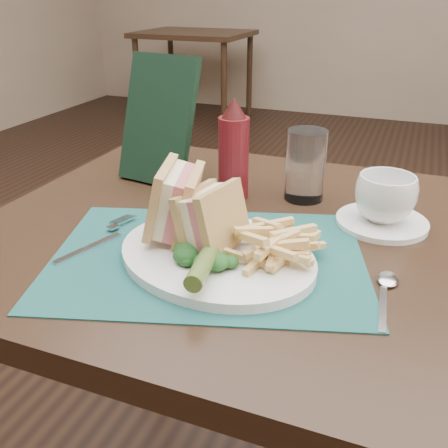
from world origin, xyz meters
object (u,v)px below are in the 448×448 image
(sandwich_half_b, at_px, (200,214))
(sandwich_half_a, at_px, (161,200))
(table_bg_left, at_px, (195,77))
(table_main, at_px, (248,397))
(ketchup_bottle, at_px, (234,149))
(plate, at_px, (216,256))
(check_presenter, at_px, (158,120))
(placemat, at_px, (208,257))
(saucer, at_px, (382,222))
(coffee_cup, at_px, (385,198))
(drinking_glass, at_px, (306,165))

(sandwich_half_b, bearing_deg, sandwich_half_a, -176.17)
(sandwich_half_a, bearing_deg, table_bg_left, 98.00)
(table_main, height_order, ketchup_bottle, ketchup_bottle)
(table_bg_left, height_order, plate, plate)
(sandwich_half_b, relative_size, check_presenter, 0.39)
(placemat, distance_m, saucer, 0.31)
(placemat, bearing_deg, check_presenter, 128.93)
(placemat, bearing_deg, sandwich_half_a, 169.19)
(saucer, bearing_deg, sandwich_half_a, -148.07)
(table_main, relative_size, placemat, 1.98)
(sandwich_half_a, xyz_separation_m, check_presenter, (-0.14, 0.25, 0.05))
(table_bg_left, distance_m, coffee_cup, 3.76)
(placemat, xyz_separation_m, ketchup_bottle, (-0.05, 0.23, 0.09))
(sandwich_half_b, bearing_deg, saucer, 52.98)
(plate, bearing_deg, placemat, 178.12)
(drinking_glass, bearing_deg, coffee_cup, -23.67)
(table_main, xyz_separation_m, ketchup_bottle, (-0.08, 0.11, 0.47))
(saucer, bearing_deg, sandwich_half_b, -139.86)
(coffee_cup, xyz_separation_m, ketchup_bottle, (-0.27, 0.03, 0.04))
(placemat, xyz_separation_m, plate, (0.02, -0.01, 0.01))
(sandwich_half_a, distance_m, saucer, 0.37)
(sandwich_half_b, bearing_deg, drinking_glass, 83.71)
(table_bg_left, distance_m, saucer, 3.76)
(saucer, relative_size, check_presenter, 0.60)
(sandwich_half_a, distance_m, ketchup_bottle, 0.22)
(placemat, xyz_separation_m, sandwich_half_b, (-0.01, 0.00, 0.06))
(drinking_glass, bearing_deg, plate, -102.76)
(table_main, relative_size, sandwich_half_a, 7.97)
(plate, relative_size, saucer, 2.00)
(placemat, relative_size, coffee_cup, 4.61)
(drinking_glass, bearing_deg, placemat, -106.12)
(table_bg_left, height_order, sandwich_half_a, sandwich_half_a)
(saucer, relative_size, ketchup_bottle, 0.81)
(sandwich_half_a, height_order, ketchup_bottle, ketchup_bottle)
(drinking_glass, bearing_deg, saucer, -23.67)
(table_main, height_order, saucer, saucer)
(saucer, bearing_deg, table_bg_left, 119.20)
(plate, xyz_separation_m, saucer, (0.21, 0.21, -0.00))
(table_bg_left, bearing_deg, placemat, -65.28)
(placemat, distance_m, sandwich_half_b, 0.07)
(coffee_cup, bearing_deg, table_bg_left, 119.20)
(table_main, xyz_separation_m, table_bg_left, (-1.63, 3.35, 0.00))
(plate, relative_size, coffee_cup, 3.05)
(table_bg_left, bearing_deg, sandwich_half_b, -65.44)
(plate, bearing_deg, check_presenter, 147.20)
(saucer, bearing_deg, coffee_cup, 0.00)
(table_main, relative_size, drinking_glass, 6.92)
(placemat, bearing_deg, saucer, 42.52)
(placemat, distance_m, coffee_cup, 0.31)
(sandwich_half_a, xyz_separation_m, saucer, (0.31, 0.19, -0.07))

